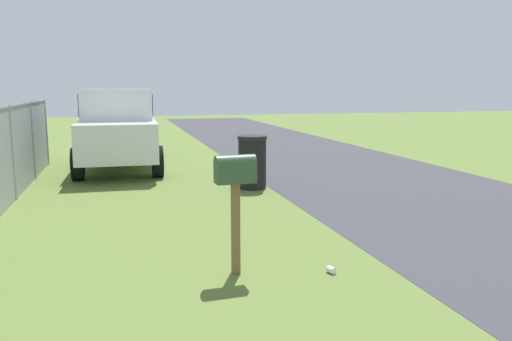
# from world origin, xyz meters

# --- Properties ---
(mailbox) EXTENTS (0.23, 0.47, 1.39)m
(mailbox) POSITION_xyz_m (6.75, 0.32, 1.10)
(mailbox) COLOR brown
(mailbox) RESTS_ON ground
(pickup_truck) EXTENTS (5.38, 2.17, 2.09)m
(pickup_truck) POSITION_xyz_m (15.04, 1.60, 1.10)
(pickup_truck) COLOR silver
(pickup_truck) RESTS_ON ground
(trash_bin) EXTENTS (0.62, 0.62, 1.12)m
(trash_bin) POSITION_xyz_m (11.54, -1.13, 0.57)
(trash_bin) COLOR black
(trash_bin) RESTS_ON ground
(litter_cup_midfield_b) EXTENTS (0.12, 0.11, 0.08)m
(litter_cup_midfield_b) POSITION_xyz_m (6.45, -0.74, 0.04)
(litter_cup_midfield_b) COLOR white
(litter_cup_midfield_b) RESTS_ON ground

